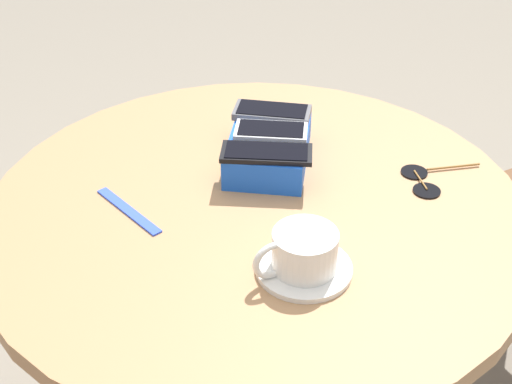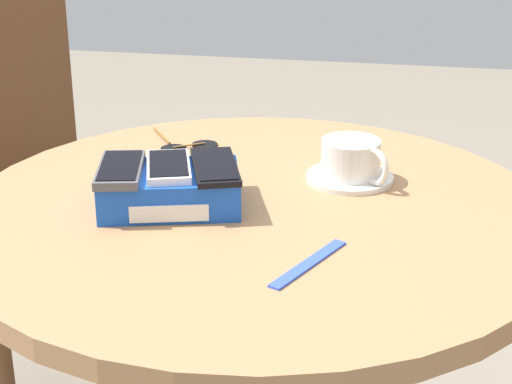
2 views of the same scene
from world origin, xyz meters
name	(u,v)px [view 2 (image 2 of 2)]	position (x,y,z in m)	size (l,w,h in m)	color
round_table	(256,308)	(0.00, 0.00, 0.58)	(0.84, 0.84, 0.75)	#2D2D2D
phone_box	(170,189)	(-0.12, -0.03, 0.77)	(0.22, 0.17, 0.05)	blue
phone_gray	(120,169)	(-0.18, -0.05, 0.81)	(0.09, 0.14, 0.01)	#515156
phone_white	(168,167)	(-0.12, -0.02, 0.81)	(0.09, 0.13, 0.01)	silver
phone_black	(215,166)	(-0.06, -0.01, 0.80)	(0.10, 0.15, 0.01)	black
saucer	(350,177)	(0.12, 0.12, 0.75)	(0.13, 0.13, 0.01)	silver
coffee_cup	(352,158)	(0.12, 0.12, 0.78)	(0.11, 0.10, 0.06)	silver
lanyard_strap	(309,264)	(0.10, -0.17, 0.75)	(0.15, 0.02, 0.00)	blue
sunglasses	(186,145)	(-0.16, 0.23, 0.75)	(0.13, 0.12, 0.01)	black
chair_far_side	(24,211)	(-0.61, 0.50, 0.47)	(0.60, 0.60, 0.92)	brown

